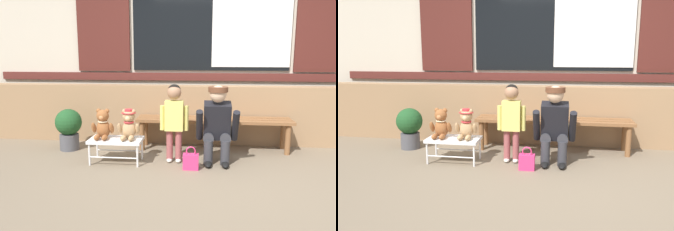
{
  "view_description": "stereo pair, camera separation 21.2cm",
  "coord_description": "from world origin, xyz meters",
  "views": [
    {
      "loc": [
        -0.08,
        -3.48,
        1.33
      ],
      "look_at": [
        -0.53,
        0.63,
        0.55
      ],
      "focal_mm": 35.84,
      "sensor_mm": 36.0,
      "label": 1
    },
    {
      "loc": [
        0.13,
        -3.45,
        1.33
      ],
      "look_at": [
        -0.53,
        0.63,
        0.55
      ],
      "focal_mm": 35.84,
      "sensor_mm": 36.0,
      "label": 2
    }
  ],
  "objects": [
    {
      "name": "teddy_bear_with_hat",
      "position": [
        -0.97,
        0.38,
        0.47
      ],
      "size": [
        0.28,
        0.27,
        0.36
      ],
      "color": "tan",
      "rests_on": "small_display_bench"
    },
    {
      "name": "handbag_on_ground",
      "position": [
        -0.22,
        0.22,
        0.1
      ],
      "size": [
        0.18,
        0.11,
        0.27
      ],
      "color": "#E53370",
      "rests_on": "ground"
    },
    {
      "name": "child_standing",
      "position": [
        -0.43,
        0.47,
        0.59
      ],
      "size": [
        0.35,
        0.18,
        0.96
      ],
      "color": "#994C4C",
      "rests_on": "ground"
    },
    {
      "name": "ground_plane",
      "position": [
        0.0,
        0.0,
        0.0
      ],
      "size": [
        60.0,
        60.0,
        0.0
      ],
      "primitive_type": "plane",
      "color": "#756651"
    },
    {
      "name": "teddy_bear_plain",
      "position": [
        -1.29,
        0.38,
        0.46
      ],
      "size": [
        0.28,
        0.26,
        0.36
      ],
      "color": "#93562D",
      "rests_on": "small_display_bench"
    },
    {
      "name": "shop_facade",
      "position": [
        0.0,
        1.94,
        1.81
      ],
      "size": [
        7.44,
        0.26,
        3.62
      ],
      "color": "beige",
      "rests_on": "ground"
    },
    {
      "name": "brick_low_wall",
      "position": [
        0.0,
        1.43,
        0.42
      ],
      "size": [
        7.29,
        0.25,
        0.85
      ],
      "primitive_type": "cube",
      "color": "#997551",
      "rests_on": "ground"
    },
    {
      "name": "potted_plant",
      "position": [
        -1.92,
        0.84,
        0.32
      ],
      "size": [
        0.36,
        0.36,
        0.57
      ],
      "color": "#4C4C51",
      "rests_on": "ground"
    },
    {
      "name": "adult_crouching",
      "position": [
        0.09,
        0.5,
        0.48
      ],
      "size": [
        0.5,
        0.49,
        0.95
      ],
      "color": "#333338",
      "rests_on": "ground"
    },
    {
      "name": "wooden_bench_long",
      "position": [
        0.05,
        1.06,
        0.37
      ],
      "size": [
        2.1,
        0.4,
        0.44
      ],
      "color": "brown",
      "rests_on": "ground"
    },
    {
      "name": "small_display_bench",
      "position": [
        -1.13,
        0.38,
        0.27
      ],
      "size": [
        0.64,
        0.36,
        0.3
      ],
      "color": "silver",
      "rests_on": "ground"
    }
  ]
}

